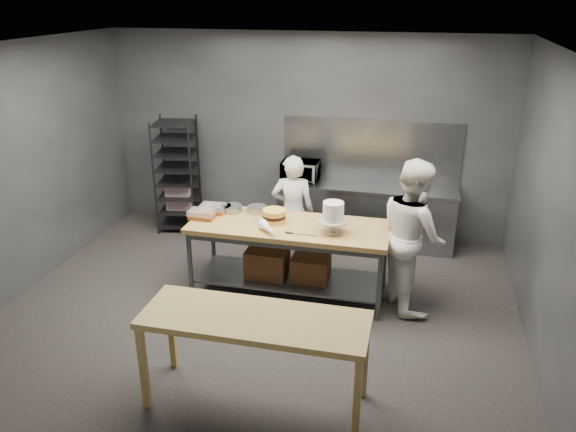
# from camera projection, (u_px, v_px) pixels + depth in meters

# --- Properties ---
(ground) EXTENTS (6.00, 6.00, 0.00)m
(ground) POSITION_uv_depth(u_px,v_px,m) (260.00, 308.00, 6.71)
(ground) COLOR black
(ground) RESTS_ON ground
(back_wall) EXTENTS (6.00, 0.04, 3.00)m
(back_wall) POSITION_uv_depth(u_px,v_px,m) (305.00, 136.00, 8.40)
(back_wall) COLOR #4C4F54
(back_wall) RESTS_ON ground
(work_table) EXTENTS (2.40, 0.90, 0.92)m
(work_table) POSITION_uv_depth(u_px,v_px,m) (288.00, 250.00, 6.86)
(work_table) COLOR olive
(work_table) RESTS_ON ground
(near_counter) EXTENTS (2.00, 0.70, 0.90)m
(near_counter) POSITION_uv_depth(u_px,v_px,m) (255.00, 325.00, 4.90)
(near_counter) COLOR olive
(near_counter) RESTS_ON ground
(back_counter) EXTENTS (2.60, 0.60, 0.90)m
(back_counter) POSITION_uv_depth(u_px,v_px,m) (365.00, 214.00, 8.29)
(back_counter) COLOR slate
(back_counter) RESTS_ON ground
(splashback_panel) EXTENTS (2.60, 0.02, 0.90)m
(splashback_panel) POSITION_uv_depth(u_px,v_px,m) (371.00, 150.00, 8.22)
(splashback_panel) COLOR slate
(splashback_panel) RESTS_ON back_counter
(speed_rack) EXTENTS (0.71, 0.75, 1.75)m
(speed_rack) POSITION_uv_depth(u_px,v_px,m) (177.00, 176.00, 8.69)
(speed_rack) COLOR black
(speed_rack) RESTS_ON ground
(chef_behind) EXTENTS (0.62, 0.45, 1.56)m
(chef_behind) POSITION_uv_depth(u_px,v_px,m) (293.00, 212.00, 7.48)
(chef_behind) COLOR silver
(chef_behind) RESTS_ON ground
(chef_right) EXTENTS (0.99, 1.08, 1.81)m
(chef_right) POSITION_uv_depth(u_px,v_px,m) (413.00, 235.00, 6.47)
(chef_right) COLOR white
(chef_right) RESTS_ON ground
(microwave) EXTENTS (0.54, 0.37, 0.30)m
(microwave) POSITION_uv_depth(u_px,v_px,m) (300.00, 171.00, 8.27)
(microwave) COLOR black
(microwave) RESTS_ON back_counter
(frosted_cake_stand) EXTENTS (0.34, 0.34, 0.38)m
(frosted_cake_stand) POSITION_uv_depth(u_px,v_px,m) (333.00, 214.00, 6.40)
(frosted_cake_stand) COLOR #B1A68E
(frosted_cake_stand) RESTS_ON work_table
(layer_cake) EXTENTS (0.28, 0.28, 0.16)m
(layer_cake) POSITION_uv_depth(u_px,v_px,m) (274.00, 216.00, 6.76)
(layer_cake) COLOR gold
(layer_cake) RESTS_ON work_table
(cake_pans) EXTENTS (0.72, 0.34, 0.07)m
(cake_pans) POSITION_uv_depth(u_px,v_px,m) (235.00, 209.00, 7.11)
(cake_pans) COLOR gray
(cake_pans) RESTS_ON work_table
(piping_bag) EXTENTS (0.34, 0.37, 0.12)m
(piping_bag) POSITION_uv_depth(u_px,v_px,m) (269.00, 229.00, 6.43)
(piping_bag) COLOR white
(piping_bag) RESTS_ON work_table
(offset_spatula) EXTENTS (0.37, 0.02, 0.02)m
(offset_spatula) POSITION_uv_depth(u_px,v_px,m) (297.00, 234.00, 6.45)
(offset_spatula) COLOR slate
(offset_spatula) RESTS_ON work_table
(pastry_clamshells) EXTENTS (0.38, 0.42, 0.11)m
(pastry_clamshells) POSITION_uv_depth(u_px,v_px,m) (207.00, 211.00, 6.97)
(pastry_clamshells) COLOR brown
(pastry_clamshells) RESTS_ON work_table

